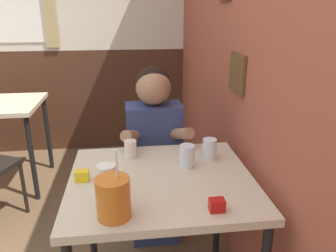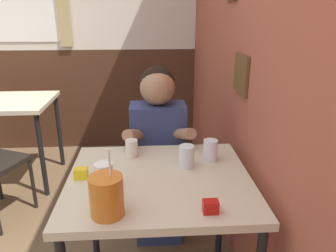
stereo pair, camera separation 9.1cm
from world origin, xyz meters
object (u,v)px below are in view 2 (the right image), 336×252
object	(u,v)px
main_table	(160,193)
cocktail_pitcher	(107,196)
background_table	(9,111)
person_seated	(158,154)

from	to	relation	value
main_table	cocktail_pitcher	world-z (taller)	cocktail_pitcher
background_table	main_table	bearing A→B (deg)	-49.17
main_table	cocktail_pitcher	size ratio (longest dim) A/B	3.05
background_table	cocktail_pitcher	distance (m)	2.03
main_table	cocktail_pitcher	bearing A→B (deg)	-127.03
background_table	person_seated	distance (m)	1.56
background_table	person_seated	xyz separation A→B (m)	(1.27, -0.90, -0.03)
main_table	background_table	distance (m)	1.92
main_table	cocktail_pitcher	distance (m)	0.38
background_table	person_seated	bearing A→B (deg)	-35.36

